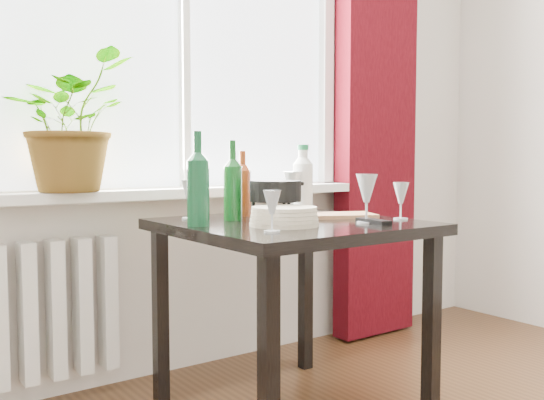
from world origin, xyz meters
TOP-DOWN VIEW (x-y plane):
  - window at (0.00, 2.22)m, footprint 1.72×0.08m
  - windowsill at (0.00, 2.15)m, footprint 1.72×0.20m
  - curtain at (1.12, 2.12)m, footprint 0.50×0.12m
  - radiator at (-0.75, 2.18)m, footprint 0.80×0.10m
  - table at (0.10, 1.55)m, footprint 0.85×0.85m
  - potted_plant at (-0.54, 2.12)m, footprint 0.65×0.64m
  - wine_bottle_left at (-0.26, 1.62)m, footprint 0.10×0.10m
  - wine_bottle_right at (-0.05, 1.72)m, footprint 0.09×0.09m
  - bottle_amber at (0.06, 1.82)m, footprint 0.08×0.08m
  - cleaning_bottle at (0.33, 1.77)m, footprint 0.09×0.09m
  - wineglass_front_right at (0.28, 1.33)m, footprint 0.08×0.08m
  - wineglass_far_right at (0.48, 1.35)m, footprint 0.06×0.06m
  - wineglass_back_center at (0.25, 1.74)m, footprint 0.09×0.09m
  - wineglass_back_left at (-0.17, 1.84)m, footprint 0.07×0.07m
  - wineglass_front_left at (-0.16, 1.31)m, footprint 0.08×0.08m
  - plate_stack at (-0.02, 1.44)m, footprint 0.30×0.30m
  - fondue_pot at (0.07, 1.60)m, footprint 0.27×0.25m
  - tv_remote at (0.28, 1.31)m, footprint 0.07×0.16m
  - cutting_board at (0.35, 1.56)m, footprint 0.32×0.27m

SIDE VIEW (x-z plane):
  - radiator at x=-0.75m, z-range 0.10..0.66m
  - table at x=0.10m, z-range 0.28..1.02m
  - cutting_board at x=0.35m, z-range 0.74..0.75m
  - tv_remote at x=0.28m, z-range 0.74..0.76m
  - plate_stack at x=-0.02m, z-range 0.74..0.81m
  - wineglass_front_left at x=-0.16m, z-range 0.74..0.88m
  - wineglass_far_right at x=0.48m, z-range 0.74..0.89m
  - fondue_pot at x=0.07m, z-range 0.74..0.89m
  - wineglass_back_left at x=-0.17m, z-range 0.74..0.90m
  - windowsill at x=0.00m, z-range 0.80..0.84m
  - wineglass_front_right at x=0.28m, z-range 0.74..0.92m
  - wineglass_back_center at x=0.25m, z-range 0.74..0.93m
  - bottle_amber at x=0.06m, z-range 0.74..1.01m
  - cleaning_bottle at x=0.33m, z-range 0.74..1.04m
  - wine_bottle_right at x=-0.05m, z-range 0.74..1.04m
  - wine_bottle_left at x=-0.26m, z-range 0.74..1.07m
  - potted_plant at x=-0.54m, z-range 0.84..1.39m
  - curtain at x=1.12m, z-range 0.01..2.58m
  - window at x=0.00m, z-range 0.79..2.41m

